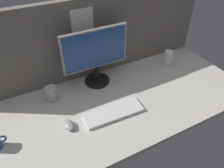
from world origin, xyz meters
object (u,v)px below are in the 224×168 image
Objects in this scene: mug_steel at (51,94)px; mug_ceramic_white at (168,58)px; keyboard at (114,112)px; monitor at (95,54)px; mouse at (69,125)px.

mug_steel is 0.78× the size of mug_ceramic_white.
mug_steel reaches higher than keyboard.
keyboard is (-4.57, -34.94, -21.97)cm from monitor.
keyboard is 3.85× the size of mouse.
monitor is 3.58× the size of mug_ceramic_white.
mug_ceramic_white is (92.14, 25.12, 4.85)cm from mouse.
mouse is 0.94× the size of mug_steel.
mug_ceramic_white reaches higher than mug_steel.
keyboard is 27.99cm from mouse.
monitor is at bearing 173.15° from mug_ceramic_white.
mug_steel is at bearing 178.48° from mug_ceramic_white.
mouse is 27.93cm from mug_steel.
mug_steel is at bearing 87.99° from mouse.
monitor is at bearing 7.67° from mug_steel.
mug_ceramic_white is (94.36, -2.51, 1.46)cm from mug_steel.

